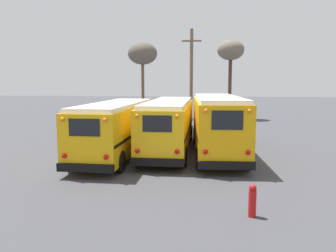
% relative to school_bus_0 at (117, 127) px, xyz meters
% --- Properties ---
extents(ground_plane, '(160.00, 160.00, 0.00)m').
position_rel_school_bus_0_xyz_m(ground_plane, '(2.83, 0.94, -1.65)').
color(ground_plane, '#424247').
extents(school_bus_0, '(2.70, 9.76, 3.02)m').
position_rel_school_bus_0_xyz_m(school_bus_0, '(0.00, 0.00, 0.00)').
color(school_bus_0, '#EAAA0F').
rests_on(school_bus_0, ground).
extents(school_bus_1, '(2.53, 10.59, 3.07)m').
position_rel_school_bus_0_xyz_m(school_bus_1, '(2.83, 1.71, 0.03)').
color(school_bus_1, yellow).
rests_on(school_bus_1, ground).
extents(school_bus_2, '(3.00, 9.61, 3.36)m').
position_rel_school_bus_0_xyz_m(school_bus_2, '(5.65, 0.91, 0.17)').
color(school_bus_2, '#E5A00C').
rests_on(school_bus_2, ground).
extents(utility_pole, '(1.80, 0.30, 8.99)m').
position_rel_school_bus_0_xyz_m(utility_pole, '(3.67, 12.82, 2.99)').
color(utility_pole, brown).
rests_on(utility_pole, ground).
extents(bare_tree_0, '(3.01, 3.01, 8.89)m').
position_rel_school_bus_0_xyz_m(bare_tree_0, '(7.77, 20.17, 5.89)').
color(bare_tree_0, '#473323').
rests_on(bare_tree_0, ground).
extents(bare_tree_1, '(3.52, 3.52, 8.91)m').
position_rel_school_bus_0_xyz_m(bare_tree_1, '(-2.53, 21.45, 5.83)').
color(bare_tree_1, brown).
rests_on(bare_tree_1, ground).
extents(fire_hydrant, '(0.24, 0.24, 1.03)m').
position_rel_school_bus_0_xyz_m(fire_hydrant, '(6.43, -7.94, -1.13)').
color(fire_hydrant, '#B21414').
rests_on(fire_hydrant, ground).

